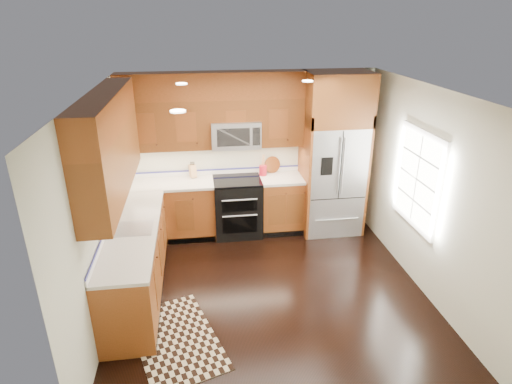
{
  "coord_description": "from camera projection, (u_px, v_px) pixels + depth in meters",
  "views": [
    {
      "loc": [
        -0.84,
        -4.65,
        3.4
      ],
      "look_at": [
        -0.1,
        0.6,
        1.17
      ],
      "focal_mm": 30.0,
      "sensor_mm": 36.0,
      "label": 1
    }
  ],
  "objects": [
    {
      "name": "upper_cabinets",
      "position": [
        173.0,
        124.0,
        5.73
      ],
      "size": [
        2.85,
        3.0,
        1.15
      ],
      "color": "brown",
      "rests_on": "ground"
    },
    {
      "name": "ground",
      "position": [
        270.0,
        290.0,
        5.67
      ],
      "size": [
        4.0,
        4.0,
        0.0
      ],
      "primitive_type": "plane",
      "color": "black",
      "rests_on": "ground"
    },
    {
      "name": "window",
      "position": [
        418.0,
        179.0,
        5.57
      ],
      "size": [
        0.04,
        1.1,
        1.3
      ],
      "color": "white",
      "rests_on": "ground"
    },
    {
      "name": "utensil_crock",
      "position": [
        263.0,
        168.0,
        6.96
      ],
      "size": [
        0.16,
        0.16,
        0.35
      ],
      "color": "#AC1526",
      "rests_on": "countertop"
    },
    {
      "name": "rug",
      "position": [
        176.0,
        339.0,
        4.82
      ],
      "size": [
        1.23,
        1.59,
        0.01
      ],
      "primitive_type": "cube",
      "rotation": [
        0.0,
        0.0,
        0.31
      ],
      "color": "black",
      "rests_on": "ground"
    },
    {
      "name": "base_cabinets",
      "position": [
        175.0,
        234.0,
        6.16
      ],
      "size": [
        2.85,
        3.0,
        0.9
      ],
      "color": "brown",
      "rests_on": "ground"
    },
    {
      "name": "countertop",
      "position": [
        183.0,
        201.0,
        6.1
      ],
      "size": [
        2.86,
        3.01,
        0.04
      ],
      "color": "beige",
      "rests_on": "base_cabinets"
    },
    {
      "name": "range",
      "position": [
        238.0,
        207.0,
        6.98
      ],
      "size": [
        0.76,
        0.67,
        0.95
      ],
      "color": "black",
      "rests_on": "ground"
    },
    {
      "name": "wall_back",
      "position": [
        250.0,
        152.0,
        7.0
      ],
      "size": [
        4.0,
        0.02,
        2.6
      ],
      "primitive_type": "cube",
      "color": "beige",
      "rests_on": "ground"
    },
    {
      "name": "cutting_board",
      "position": [
        272.0,
        172.0,
        7.12
      ],
      "size": [
        0.34,
        0.34,
        0.02
      ],
      "primitive_type": "cylinder",
      "rotation": [
        0.0,
        0.0,
        0.27
      ],
      "color": "brown",
      "rests_on": "countertop"
    },
    {
      "name": "sink_faucet",
      "position": [
        129.0,
        224.0,
        5.27
      ],
      "size": [
        0.54,
        0.44,
        0.37
      ],
      "color": "#B2B2B7",
      "rests_on": "countertop"
    },
    {
      "name": "refrigerator",
      "position": [
        334.0,
        155.0,
        6.82
      ],
      "size": [
        0.98,
        0.75,
        2.6
      ],
      "color": "#B2B2B7",
      "rests_on": "ground"
    },
    {
      "name": "knife_block",
      "position": [
        193.0,
        171.0,
        6.89
      ],
      "size": [
        0.13,
        0.15,
        0.26
      ],
      "color": "tan",
      "rests_on": "countertop"
    },
    {
      "name": "wall_left",
      "position": [
        100.0,
        211.0,
        4.91
      ],
      "size": [
        0.02,
        4.0,
        2.6
      ],
      "primitive_type": "cube",
      "color": "beige",
      "rests_on": "ground"
    },
    {
      "name": "wall_right",
      "position": [
        426.0,
        192.0,
        5.43
      ],
      "size": [
        0.02,
        4.0,
        2.6
      ],
      "primitive_type": "cube",
      "color": "beige",
      "rests_on": "ground"
    },
    {
      "name": "microwave",
      "position": [
        236.0,
        134.0,
        6.64
      ],
      "size": [
        0.76,
        0.4,
        0.42
      ],
      "color": "#B2B2B7",
      "rests_on": "ground"
    }
  ]
}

